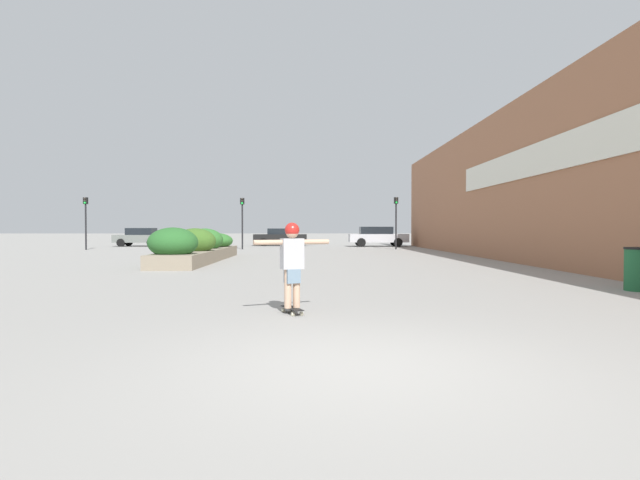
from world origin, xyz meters
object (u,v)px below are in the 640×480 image
car_center_left (378,236)px  car_center_right (281,236)px  car_leftmost (504,237)px  traffic_light_left (242,214)px  traffic_light_far_left (86,214)px  car_rightmost (140,237)px  trash_bin (638,269)px  skateboard (292,309)px  traffic_light_right (396,214)px  skateboarder (292,256)px

car_center_left → car_center_right: 8.22m
car_leftmost → traffic_light_left: bearing=104.1°
car_center_left → traffic_light_far_left: bearing=-73.7°
car_center_left → car_rightmost: 19.43m
trash_bin → traffic_light_far_left: 32.38m
car_rightmost → car_center_left: bearing=-92.5°
skateboard → car_rightmost: car_rightmost is taller
traffic_light_left → traffic_light_right: size_ratio=0.99×
car_center_left → traffic_light_left: traffic_light_left is taller
skateboarder → car_center_left: 32.37m
trash_bin → car_leftmost: bearing=74.2°
car_center_left → traffic_light_left: 11.65m
car_leftmost → traffic_light_right: size_ratio=1.10×
skateboarder → trash_bin: skateboarder is taller
car_center_right → traffic_light_far_left: size_ratio=1.25×
car_center_right → skateboard: bearing=-176.3°
skateboard → trash_bin: trash_bin is taller
car_center_right → car_leftmost: bearing=-97.7°
skateboard → traffic_light_right: (6.28, 26.25, 2.39)m
traffic_light_far_left → car_center_right: bearing=32.6°
car_center_right → traffic_light_right: traffic_light_right is taller
trash_bin → traffic_light_far_left: size_ratio=0.28×
traffic_light_right → car_center_left: bearing=95.4°
trash_bin → car_center_left: 28.99m
car_center_right → traffic_light_left: size_ratio=1.24×
traffic_light_left → car_center_left: bearing=28.0°
trash_bin → car_rightmost: size_ratio=0.26×
skateboarder → car_rightmost: size_ratio=0.37×
traffic_light_far_left → trash_bin: bearing=-45.0°
skateboard → trash_bin: (7.88, 2.94, 0.44)m
traffic_light_right → traffic_light_far_left: size_ratio=1.02×
trash_bin → car_rightmost: car_rightmost is taller
trash_bin → car_rightmost: bearing=125.9°
skateboard → car_center_left: (5.75, 31.86, 0.77)m
trash_bin → car_leftmost: car_leftmost is taller
car_leftmost → car_center_left: bearing=88.2°
traffic_light_far_left → skateboarder: bearing=-59.9°
skateboard → skateboarder: 0.90m
car_center_right → traffic_light_far_left: traffic_light_far_left is taller
skateboarder → traffic_light_right: bearing=53.1°
skateboarder → car_center_right: skateboarder is taller
car_center_left → car_center_right: bearing=-105.0°
car_center_right → traffic_light_left: traffic_light_left is taller
car_leftmost → traffic_light_far_left: (-30.92, -5.73, 1.62)m
trash_bin → car_center_right: 32.63m
car_leftmost → car_center_right: car_leftmost is taller
skateboarder → traffic_light_far_left: 29.87m
car_leftmost → traffic_light_right: (-9.66, -5.29, 1.66)m
traffic_light_far_left → traffic_light_right: bearing=1.2°
skateboarder → traffic_light_left: traffic_light_left is taller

